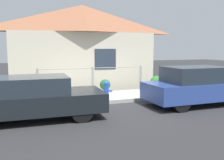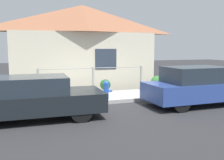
{
  "view_description": "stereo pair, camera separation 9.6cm",
  "coord_description": "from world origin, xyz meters",
  "px_view_note": "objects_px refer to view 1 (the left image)",
  "views": [
    {
      "loc": [
        -2.91,
        -8.97,
        2.17
      ],
      "look_at": [
        0.35,
        0.3,
        0.9
      ],
      "focal_mm": 40.0,
      "sensor_mm": 36.0,
      "label": 1
    },
    {
      "loc": [
        -2.82,
        -9.0,
        2.17
      ],
      "look_at": [
        0.35,
        0.3,
        0.9
      ],
      "focal_mm": 40.0,
      "sensor_mm": 36.0,
      "label": 2
    }
  ],
  "objects_px": {
    "potted_plant_near_hydrant": "(105,85)",
    "potted_plant_corner": "(156,82)",
    "car_left": "(34,98)",
    "potted_plant_by_fence": "(25,88)",
    "car_right": "(197,86)",
    "fire_hydrant": "(106,90)"
  },
  "relations": [
    {
      "from": "potted_plant_near_hydrant",
      "to": "potted_plant_corner",
      "type": "xyz_separation_m",
      "value": [
        2.76,
        0.3,
        -0.01
      ]
    },
    {
      "from": "car_left",
      "to": "potted_plant_near_hydrant",
      "type": "xyz_separation_m",
      "value": [
        3.14,
        2.7,
        -0.16
      ]
    },
    {
      "from": "potted_plant_corner",
      "to": "potted_plant_by_fence",
      "type": "bearing_deg",
      "value": -178.03
    },
    {
      "from": "car_right",
      "to": "potted_plant_near_hydrant",
      "type": "bearing_deg",
      "value": 135.37
    },
    {
      "from": "potted_plant_near_hydrant",
      "to": "car_left",
      "type": "bearing_deg",
      "value": -139.25
    },
    {
      "from": "potted_plant_near_hydrant",
      "to": "potted_plant_corner",
      "type": "bearing_deg",
      "value": 6.29
    },
    {
      "from": "car_left",
      "to": "potted_plant_near_hydrant",
      "type": "relative_size",
      "value": 6.67
    },
    {
      "from": "car_left",
      "to": "fire_hydrant",
      "type": "height_order",
      "value": "car_left"
    },
    {
      "from": "potted_plant_by_fence",
      "to": "potted_plant_corner",
      "type": "relative_size",
      "value": 1.06
    },
    {
      "from": "potted_plant_by_fence",
      "to": "potted_plant_corner",
      "type": "bearing_deg",
      "value": 1.97
    },
    {
      "from": "car_left",
      "to": "car_right",
      "type": "bearing_deg",
      "value": 1.25
    },
    {
      "from": "potted_plant_near_hydrant",
      "to": "fire_hydrant",
      "type": "bearing_deg",
      "value": -105.76
    },
    {
      "from": "car_left",
      "to": "potted_plant_by_fence",
      "type": "xyz_separation_m",
      "value": [
        -0.24,
        2.8,
        -0.14
      ]
    },
    {
      "from": "fire_hydrant",
      "to": "potted_plant_near_hydrant",
      "type": "bearing_deg",
      "value": 74.24
    },
    {
      "from": "car_left",
      "to": "potted_plant_corner",
      "type": "distance_m",
      "value": 6.62
    },
    {
      "from": "potted_plant_corner",
      "to": "car_right",
      "type": "bearing_deg",
      "value": -88.87
    },
    {
      "from": "car_left",
      "to": "potted_plant_by_fence",
      "type": "distance_m",
      "value": 2.81
    },
    {
      "from": "car_right",
      "to": "potted_plant_by_fence",
      "type": "distance_m",
      "value": 6.8
    },
    {
      "from": "fire_hydrant",
      "to": "potted_plant_near_hydrant",
      "type": "xyz_separation_m",
      "value": [
        0.34,
        1.22,
        -0.02
      ]
    },
    {
      "from": "car_right",
      "to": "potted_plant_by_fence",
      "type": "relative_size",
      "value": 5.92
    },
    {
      "from": "car_left",
      "to": "potted_plant_corner",
      "type": "xyz_separation_m",
      "value": [
        5.9,
        3.01,
        -0.17
      ]
    },
    {
      "from": "potted_plant_near_hydrant",
      "to": "potted_plant_corner",
      "type": "height_order",
      "value": "potted_plant_corner"
    }
  ]
}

